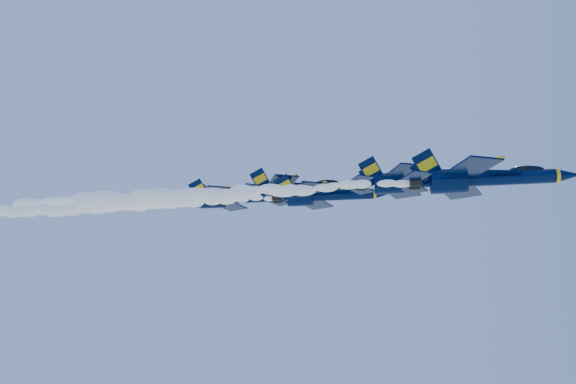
# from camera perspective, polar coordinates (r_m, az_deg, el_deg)

# --- Properties ---
(jet_lead) EXTENTS (19.49, 15.98, 7.24)m
(jet_lead) POSITION_cam_1_polar(r_m,az_deg,el_deg) (69.65, 19.14, 1.31)
(jet_lead) COLOR #000C2F
(smoke_trail_jet_lead) EXTENTS (42.12, 2.33, 2.09)m
(smoke_trail_jet_lead) POSITION_cam_1_polar(r_m,az_deg,el_deg) (69.96, -5.13, -0.08)
(smoke_trail_jet_lead) COLOR white
(jet_second) EXTENTS (19.27, 15.81, 7.16)m
(jet_second) POSITION_cam_1_polar(r_m,az_deg,el_deg) (79.79, 12.97, 1.07)
(jet_second) COLOR #000C2F
(smoke_trail_jet_second) EXTENTS (42.12, 2.30, 2.07)m
(smoke_trail_jet_second) POSITION_cam_1_polar(r_m,az_deg,el_deg) (82.38, -7.73, -0.14)
(smoke_trail_jet_second) COLOR white
(jet_third) EXTENTS (18.14, 14.88, 6.74)m
(jet_third) POSITION_cam_1_polar(r_m,az_deg,el_deg) (85.76, 3.67, -0.35)
(jet_third) COLOR #000C2F
(smoke_trail_jet_third) EXTENTS (42.12, 2.17, 1.95)m
(smoke_trail_jet_third) POSITION_cam_1_polar(r_m,az_deg,el_deg) (92.34, -14.44, -1.35)
(smoke_trail_jet_third) COLOR white
(jet_fourth) EXTENTS (18.83, 15.45, 7.00)m
(jet_fourth) POSITION_cam_1_polar(r_m,az_deg,el_deg) (92.88, 0.98, 0.36)
(jet_fourth) COLOR #000C2F
(smoke_trail_jet_fourth) EXTENTS (42.12, 2.25, 2.02)m
(smoke_trail_jet_fourth) POSITION_cam_1_polar(r_m,az_deg,el_deg) (100.49, -15.72, -0.62)
(smoke_trail_jet_fourth) COLOR white
(jet_fifth) EXTENTS (20.07, 16.46, 7.46)m
(jet_fifth) POSITION_cam_1_polar(r_m,az_deg,el_deg) (103.71, -5.52, -0.64)
(jet_fifth) COLOR #000C2F
(smoke_trail_jet_fifth) EXTENTS (42.12, 2.40, 2.16)m
(smoke_trail_jet_fifth) POSITION_cam_1_polar(r_m,az_deg,el_deg) (114.17, -20.14, -1.44)
(smoke_trail_jet_fifth) COLOR white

